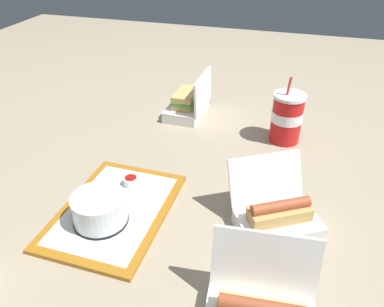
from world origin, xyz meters
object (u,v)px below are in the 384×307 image
object	(u,v)px
ketchup_cup	(131,181)
soda_cup_center	(287,117)
clamshell_hotdog_front	(277,216)
clamshell_sandwich_corner	(188,104)
cake_container	(100,210)
plastic_fork	(151,208)
food_tray	(115,211)

from	to	relation	value
ketchup_cup	soda_cup_center	bearing A→B (deg)	135.25
ketchup_cup	clamshell_hotdog_front	distance (m)	0.40
soda_cup_center	clamshell_sandwich_corner	bearing A→B (deg)	-103.60
cake_container	ketchup_cup	size ratio (longest dim) A/B	3.29
cake_container	clamshell_hotdog_front	distance (m)	0.42
cake_container	plastic_fork	size ratio (longest dim) A/B	1.19
soda_cup_center	cake_container	bearing A→B (deg)	-36.14
cake_container	ketchup_cup	xyz separation A→B (m)	(-0.15, 0.01, -0.02)
food_tray	plastic_fork	size ratio (longest dim) A/B	3.40
food_tray	clamshell_sandwich_corner	bearing A→B (deg)	177.86
cake_container	plastic_fork	xyz separation A→B (m)	(-0.07, 0.10, -0.03)
cake_container	soda_cup_center	distance (m)	0.66
clamshell_sandwich_corner	clamshell_hotdog_front	size ratio (longest dim) A/B	0.76
ketchup_cup	soda_cup_center	distance (m)	0.54
cake_container	soda_cup_center	world-z (taller)	soda_cup_center
food_tray	soda_cup_center	world-z (taller)	soda_cup_center
clamshell_hotdog_front	soda_cup_center	xyz separation A→B (m)	(-0.43, -0.02, 0.04)
clamshell_sandwich_corner	cake_container	bearing A→B (deg)	-2.87
ketchup_cup	clamshell_hotdog_front	size ratio (longest dim) A/B	0.16
ketchup_cup	clamshell_sandwich_corner	xyz separation A→B (m)	(-0.47, 0.02, 0.02)
plastic_fork	clamshell_sandwich_corner	distance (m)	0.55
plastic_fork	clamshell_sandwich_corner	size ratio (longest dim) A/B	0.57
plastic_fork	clamshell_hotdog_front	distance (m)	0.31
cake_container	clamshell_hotdog_front	xyz separation A→B (m)	(-0.11, 0.41, -0.01)
plastic_fork	soda_cup_center	world-z (taller)	soda_cup_center
clamshell_sandwich_corner	plastic_fork	bearing A→B (deg)	7.07
plastic_fork	soda_cup_center	bearing A→B (deg)	148.28
clamshell_hotdog_front	soda_cup_center	bearing A→B (deg)	-177.99
food_tray	cake_container	distance (m)	0.07
food_tray	cake_container	size ratio (longest dim) A/B	2.85
food_tray	soda_cup_center	xyz separation A→B (m)	(-0.49, 0.38, 0.08)
ketchup_cup	plastic_fork	bearing A→B (deg)	48.97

